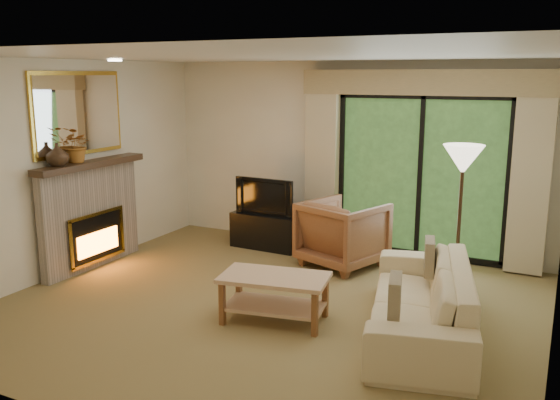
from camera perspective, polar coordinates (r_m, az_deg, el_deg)
The scene contains 21 objects.
floor at distance 6.42m, azimuth -1.21°, elevation -10.15°, with size 5.50×5.50×0.00m, color olive.
ceiling at distance 5.95m, azimuth -1.32°, elevation 13.72°, with size 5.50×5.50×0.00m, color silver.
wall_back at distance 8.32m, azimuth 6.76°, elevation 4.18°, with size 5.00×5.00×0.00m, color beige.
wall_front at distance 4.07m, azimuth -17.87°, elevation -4.61°, with size 5.00×5.00×0.00m, color beige.
wall_left at distance 7.70m, azimuth -19.73°, elevation 2.93°, with size 5.00×5.00×0.00m, color beige.
fireplace at distance 7.87m, azimuth -17.77°, elevation -1.32°, with size 0.24×1.70×1.37m, color gray, non-canonical shape.
mirror at distance 7.75m, azimuth -18.82°, elevation 7.89°, with size 0.07×1.45×1.02m, color gold, non-canonical shape.
sliding_door at distance 8.02m, azimuth 13.35°, elevation 2.20°, with size 2.26×0.10×2.16m, color black, non-canonical shape.
curtain_left at distance 8.31m, azimuth 4.10°, elevation 3.53°, with size 0.45×0.18×2.35m, color tan.
curtain_right at distance 7.71m, azimuth 22.99°, elevation 1.94°, with size 0.45×0.18×2.35m, color tan.
cornice at distance 7.83m, azimuth 13.63°, elevation 10.94°, with size 3.20×0.24×0.32m, color tan.
media_console at distance 8.43m, azimuth -1.23°, elevation -2.94°, with size 0.99×0.45×0.49m, color black.
tv at distance 8.32m, azimuth -1.24°, elevation 0.43°, with size 0.90×0.12×0.52m, color black.
armchair at distance 7.63m, azimuth 6.07°, elevation -3.22°, with size 0.91×0.94×0.85m, color brown.
sofa at distance 5.84m, azimuth 13.40°, elevation -9.27°, with size 2.29×0.90×0.67m, color #D0BB8C.
pillow_near at distance 5.18m, azimuth 10.98°, elevation -9.29°, with size 0.10×0.38×0.38m, color brown.
pillow_far at distance 6.40m, azimuth 14.18°, elevation -5.30°, with size 0.10×0.37×0.37m, color brown.
coffee_table at distance 5.97m, azimuth -0.52°, elevation -9.44°, with size 1.06×0.58×0.48m, color tan, non-canonical shape.
floor_lamp at distance 6.90m, azimuth 16.88°, elevation -1.81°, with size 0.45×0.45×1.67m, color beige, non-canonical shape.
vase at distance 7.38m, azimuth -20.64°, elevation 4.12°, with size 0.26×0.26×0.27m, color #392718.
branches at distance 7.59m, azimuth -18.98°, elevation 5.04°, with size 0.39×0.34×0.43m, color #A26425.
Camera 1 is at (2.76, -5.27, 2.42)m, focal length 38.00 mm.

